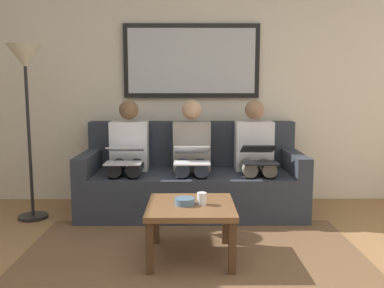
{
  "coord_description": "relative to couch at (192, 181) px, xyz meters",
  "views": [
    {
      "loc": [
        0.02,
        2.05,
        1.26
      ],
      "look_at": [
        0.0,
        -1.7,
        0.75
      ],
      "focal_mm": 38.62,
      "sensor_mm": 36.0,
      "label": 1
    }
  ],
  "objects": [
    {
      "name": "person_left",
      "position": [
        -0.64,
        0.07,
        0.3
      ],
      "size": [
        0.38,
        0.58,
        1.14
      ],
      "color": "silver",
      "rests_on": "couch"
    },
    {
      "name": "wall_rear",
      "position": [
        0.0,
        -0.48,
        0.99
      ],
      "size": [
        6.0,
        0.12,
        2.6
      ],
      "primitive_type": "cube",
      "color": "beige",
      "rests_on": "ground_plane"
    },
    {
      "name": "coffee_table",
      "position": [
        0.01,
        1.22,
        0.04
      ],
      "size": [
        0.64,
        0.64,
        0.41
      ],
      "color": "brown",
      "rests_on": "ground_plane"
    },
    {
      "name": "laptop_black",
      "position": [
        -0.64,
        0.3,
        0.32
      ],
      "size": [
        0.32,
        0.38,
        0.17
      ],
      "color": "black"
    },
    {
      "name": "couch",
      "position": [
        0.0,
        0.0,
        0.0
      ],
      "size": [
        2.2,
        0.9,
        0.9
      ],
      "color": "#2D333D",
      "rests_on": "ground_plane"
    },
    {
      "name": "bowl",
      "position": [
        0.06,
        1.23,
        0.12
      ],
      "size": [
        0.15,
        0.15,
        0.05
      ],
      "primitive_type": "cylinder",
      "color": "slate",
      "rests_on": "coffee_table"
    },
    {
      "name": "person_right",
      "position": [
        0.64,
        0.07,
        0.3
      ],
      "size": [
        0.38,
        0.58,
        1.14
      ],
      "color": "silver",
      "rests_on": "couch"
    },
    {
      "name": "framed_mirror",
      "position": [
        0.0,
        -0.39,
        1.24
      ],
      "size": [
        1.47,
        0.05,
        0.79
      ],
      "color": "black"
    },
    {
      "name": "laptop_white",
      "position": [
        0.0,
        0.3,
        0.31
      ],
      "size": [
        0.34,
        0.36,
        0.16
      ],
      "color": "white"
    },
    {
      "name": "area_rug",
      "position": [
        0.0,
        1.27,
        -0.31
      ],
      "size": [
        2.6,
        1.8,
        0.01
      ],
      "primitive_type": "cube",
      "color": "brown",
      "rests_on": "ground_plane"
    },
    {
      "name": "cup",
      "position": [
        -0.07,
        1.22,
        0.14
      ],
      "size": [
        0.07,
        0.07,
        0.09
      ],
      "primitive_type": "cylinder",
      "color": "silver",
      "rests_on": "coffee_table"
    },
    {
      "name": "person_middle",
      "position": [
        0.0,
        0.07,
        0.3
      ],
      "size": [
        0.38,
        0.58,
        1.14
      ],
      "color": "gray",
      "rests_on": "couch"
    },
    {
      "name": "standing_lamp",
      "position": [
        1.55,
        0.27,
        1.06
      ],
      "size": [
        0.32,
        0.32,
        1.66
      ],
      "color": "black",
      "rests_on": "ground_plane"
    },
    {
      "name": "laptop_silver",
      "position": [
        0.64,
        0.31,
        0.32
      ],
      "size": [
        0.34,
        0.35,
        0.15
      ],
      "color": "silver"
    }
  ]
}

